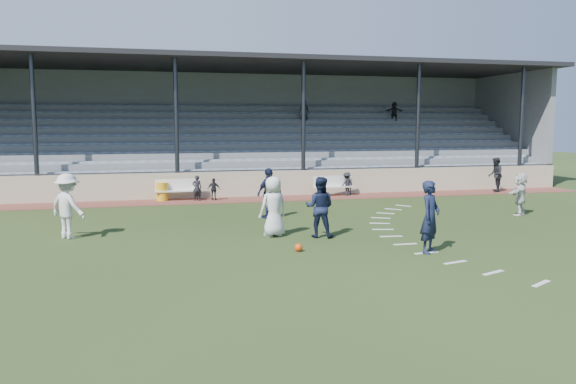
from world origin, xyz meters
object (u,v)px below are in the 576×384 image
at_px(football, 298,248).
at_px(bench_left, 178,188).
at_px(bench_right, 333,184).
at_px(player_white_lead, 273,207).
at_px(trash_bin, 162,192).
at_px(player_navy_lead, 430,217).
at_px(official, 495,175).

bearing_deg(football, bench_left, 103.58).
distance_m(bench_right, player_white_lead, 10.04).
relative_size(bench_left, bench_right, 0.99).
height_order(trash_bin, player_navy_lead, player_navy_lead).
height_order(bench_left, trash_bin, bench_left).
height_order(football, official, official).
bearing_deg(player_white_lead, football, 77.52).
height_order(trash_bin, official, official).
xyz_separation_m(bench_right, player_navy_lead, (-1.25, -11.94, 0.39)).
xyz_separation_m(bench_right, official, (8.40, -0.50, 0.30)).
bearing_deg(bench_left, bench_right, -1.29).
distance_m(bench_left, football, 11.43).
relative_size(trash_bin, football, 3.74).
height_order(bench_right, player_white_lead, player_white_lead).
bearing_deg(bench_left, football, -76.68).
bearing_deg(player_white_lead, bench_right, -137.00).
bearing_deg(official, football, -19.91).
xyz_separation_m(trash_bin, player_navy_lead, (6.74, -12.03, 0.54)).
distance_m(player_white_lead, player_navy_lead, 4.77).
xyz_separation_m(football, official, (13.03, 10.47, 0.78)).
height_order(bench_right, trash_bin, bench_right).
bearing_deg(player_navy_lead, trash_bin, 79.39).
xyz_separation_m(bench_left, official, (15.71, -0.63, 0.30)).
relative_size(bench_left, football, 9.16).
distance_m(trash_bin, player_white_lead, 9.44).
bearing_deg(player_white_lead, player_navy_lead, 120.60).
distance_m(bench_right, player_navy_lead, 12.01).
height_order(football, player_navy_lead, player_navy_lead).
distance_m(trash_bin, player_navy_lead, 13.80).
bearing_deg(official, player_white_lead, -26.65).
xyz_separation_m(trash_bin, football, (3.37, -11.07, -0.32)).
bearing_deg(official, bench_left, -61.00).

